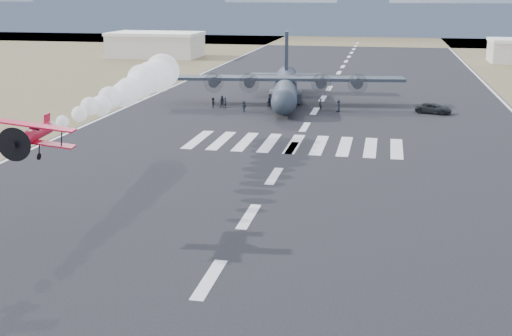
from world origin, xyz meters
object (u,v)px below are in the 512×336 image
(crew_a, at_px, (225,102))
(crew_f, at_px, (213,103))
(crew_e, at_px, (338,106))
(crew_h, at_px, (222,102))
(crew_b, at_px, (269,104))
(crew_g, at_px, (320,104))
(hangar_left, at_px, (156,44))
(support_vehicle, at_px, (434,108))
(transport_aircraft, at_px, (285,86))
(aerobatic_biplane, at_px, (31,135))
(crew_c, at_px, (244,106))
(crew_d, at_px, (279,106))

(crew_a, xyz_separation_m, crew_f, (-1.88, -0.37, -0.02))
(crew_e, bearing_deg, crew_h, 67.68)
(crew_f, height_order, crew_h, crew_h)
(crew_b, relative_size, crew_g, 0.96)
(hangar_left, bearing_deg, crew_e, -52.66)
(support_vehicle, height_order, crew_f, crew_f)
(transport_aircraft, distance_m, crew_f, 12.53)
(aerobatic_biplane, distance_m, crew_h, 56.75)
(aerobatic_biplane, bearing_deg, support_vehicle, 58.24)
(crew_b, distance_m, crew_h, 7.40)
(hangar_left, xyz_separation_m, crew_h, (37.38, -72.60, -2.50))
(crew_e, xyz_separation_m, crew_h, (-18.12, 0.13, 0.02))
(crew_g, bearing_deg, crew_c, -75.19)
(crew_a, relative_size, crew_h, 0.89)
(crew_a, distance_m, crew_b, 6.89)
(hangar_left, relative_size, crew_g, 13.77)
(aerobatic_biplane, relative_size, crew_c, 3.92)
(crew_b, xyz_separation_m, crew_h, (-7.40, 0.02, 0.05))
(crew_e, bearing_deg, crew_a, 67.86)
(hangar_left, bearing_deg, crew_h, -62.76)
(transport_aircraft, height_order, crew_d, transport_aircraft)
(crew_f, bearing_deg, support_vehicle, -108.03)
(crew_a, distance_m, crew_c, 4.77)
(crew_f, bearing_deg, crew_g, -107.27)
(aerobatic_biplane, bearing_deg, crew_a, 87.03)
(support_vehicle, distance_m, crew_h, 32.20)
(crew_f, relative_size, crew_h, 0.87)
(hangar_left, height_order, crew_d, hangar_left)
(crew_b, relative_size, crew_h, 0.94)
(crew_c, relative_size, crew_e, 0.94)
(crew_c, relative_size, crew_g, 0.95)
(aerobatic_biplane, bearing_deg, crew_f, 88.96)
(crew_b, bearing_deg, support_vehicle, -177.62)
(transport_aircraft, height_order, crew_c, transport_aircraft)
(crew_d, bearing_deg, aerobatic_biplane, 103.83)
(crew_b, bearing_deg, hangar_left, -59.09)
(crew_f, bearing_deg, crew_d, -122.58)
(hangar_left, relative_size, support_vehicle, 4.58)
(crew_a, xyz_separation_m, crew_h, (-0.51, 0.06, 0.10))
(transport_aircraft, relative_size, crew_d, 20.00)
(aerobatic_biplane, bearing_deg, crew_e, 69.62)
(support_vehicle, bearing_deg, crew_b, 109.11)
(transport_aircraft, bearing_deg, crew_a, -151.20)
(transport_aircraft, distance_m, crew_h, 11.15)
(hangar_left, height_order, crew_a, hangar_left)
(crew_a, relative_size, crew_e, 0.90)
(transport_aircraft, xyz_separation_m, support_vehicle, (23.18, -4.98, -2.06))
(crew_b, relative_size, crew_e, 0.96)
(transport_aircraft, xyz_separation_m, crew_a, (-8.49, -6.37, -2.00))
(crew_c, bearing_deg, hangar_left, -119.29)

